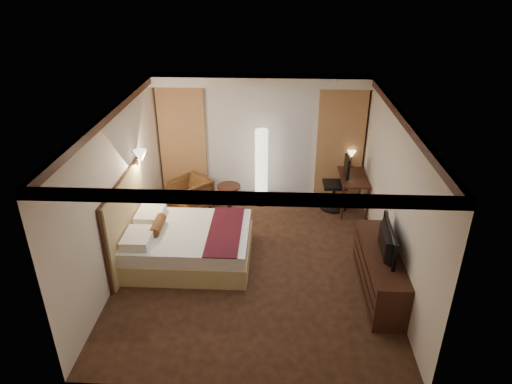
{
  "coord_description": "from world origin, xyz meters",
  "views": [
    {
      "loc": [
        0.34,
        -6.67,
        4.71
      ],
      "look_at": [
        0.0,
        0.4,
        1.15
      ],
      "focal_mm": 32.0,
      "sensor_mm": 36.0,
      "label": 1
    }
  ],
  "objects_px": {
    "armchair": "(191,192)",
    "television": "(383,235)",
    "side_table": "(229,197)",
    "desk": "(351,191)",
    "floor_lamp": "(261,167)",
    "dresser": "(379,271)",
    "office_chair": "(335,183)",
    "bed": "(190,245)"
  },
  "relations": [
    {
      "from": "desk",
      "to": "dresser",
      "type": "bearing_deg",
      "value": -88.98
    },
    {
      "from": "dresser",
      "to": "television",
      "type": "distance_m",
      "value": 0.67
    },
    {
      "from": "floor_lamp",
      "to": "dresser",
      "type": "distance_m",
      "value": 3.54
    },
    {
      "from": "desk",
      "to": "dresser",
      "type": "distance_m",
      "value": 2.81
    },
    {
      "from": "bed",
      "to": "dresser",
      "type": "xyz_separation_m",
      "value": [
        3.14,
        -0.71,
        0.07
      ]
    },
    {
      "from": "side_table",
      "to": "office_chair",
      "type": "height_order",
      "value": "office_chair"
    },
    {
      "from": "armchair",
      "to": "desk",
      "type": "distance_m",
      "value": 3.41
    },
    {
      "from": "side_table",
      "to": "office_chair",
      "type": "xyz_separation_m",
      "value": [
        2.22,
        0.15,
        0.32
      ]
    },
    {
      "from": "dresser",
      "to": "television",
      "type": "relative_size",
      "value": 1.87
    },
    {
      "from": "bed",
      "to": "desk",
      "type": "distance_m",
      "value": 3.74
    },
    {
      "from": "bed",
      "to": "desk",
      "type": "xyz_separation_m",
      "value": [
        3.09,
        2.1,
        0.07
      ]
    },
    {
      "from": "side_table",
      "to": "floor_lamp",
      "type": "bearing_deg",
      "value": 24.04
    },
    {
      "from": "armchair",
      "to": "bed",
      "type": "bearing_deg",
      "value": -37.82
    },
    {
      "from": "bed",
      "to": "office_chair",
      "type": "bearing_deg",
      "value": 37.06
    },
    {
      "from": "bed",
      "to": "television",
      "type": "distance_m",
      "value": 3.27
    },
    {
      "from": "bed",
      "to": "dresser",
      "type": "relative_size",
      "value": 1.09
    },
    {
      "from": "floor_lamp",
      "to": "television",
      "type": "xyz_separation_m",
      "value": [
        1.94,
        -2.91,
        0.2
      ]
    },
    {
      "from": "armchair",
      "to": "dresser",
      "type": "height_order",
      "value": "dresser"
    },
    {
      "from": "armchair",
      "to": "office_chair",
      "type": "height_order",
      "value": "office_chair"
    },
    {
      "from": "bed",
      "to": "office_chair",
      "type": "xyz_separation_m",
      "value": [
        2.72,
        2.05,
        0.28
      ]
    },
    {
      "from": "side_table",
      "to": "desk",
      "type": "xyz_separation_m",
      "value": [
        2.59,
        0.2,
        0.1
      ]
    },
    {
      "from": "bed",
      "to": "floor_lamp",
      "type": "height_order",
      "value": "floor_lamp"
    },
    {
      "from": "bed",
      "to": "desk",
      "type": "relative_size",
      "value": 1.8
    },
    {
      "from": "side_table",
      "to": "armchair",
      "type": "bearing_deg",
      "value": 179.78
    },
    {
      "from": "armchair",
      "to": "desk",
      "type": "height_order",
      "value": "desk"
    },
    {
      "from": "armchair",
      "to": "television",
      "type": "distance_m",
      "value": 4.36
    },
    {
      "from": "office_chair",
      "to": "television",
      "type": "xyz_separation_m",
      "value": [
        0.39,
        -2.76,
        0.46
      ]
    },
    {
      "from": "office_chair",
      "to": "desk",
      "type": "bearing_deg",
      "value": 6.99
    },
    {
      "from": "dresser",
      "to": "armchair",
      "type": "bearing_deg",
      "value": 142.96
    },
    {
      "from": "armchair",
      "to": "side_table",
      "type": "height_order",
      "value": "armchair"
    },
    {
      "from": "side_table",
      "to": "television",
      "type": "height_order",
      "value": "television"
    },
    {
      "from": "floor_lamp",
      "to": "side_table",
      "type": "bearing_deg",
      "value": -155.96
    },
    {
      "from": "dresser",
      "to": "floor_lamp",
      "type": "bearing_deg",
      "value": 124.16
    },
    {
      "from": "side_table",
      "to": "floor_lamp",
      "type": "xyz_separation_m",
      "value": [
        0.67,
        0.3,
        0.57
      ]
    },
    {
      "from": "armchair",
      "to": "desk",
      "type": "bearing_deg",
      "value": 46.02
    },
    {
      "from": "bed",
      "to": "armchair",
      "type": "relative_size",
      "value": 2.83
    },
    {
      "from": "television",
      "to": "office_chair",
      "type": "bearing_deg",
      "value": 11.0
    },
    {
      "from": "office_chair",
      "to": "floor_lamp",
      "type": "bearing_deg",
      "value": 174.03
    },
    {
      "from": "floor_lamp",
      "to": "desk",
      "type": "xyz_separation_m",
      "value": [
        1.92,
        -0.09,
        -0.47
      ]
    },
    {
      "from": "bed",
      "to": "side_table",
      "type": "distance_m",
      "value": 1.96
    },
    {
      "from": "floor_lamp",
      "to": "desk",
      "type": "relative_size",
      "value": 1.45
    },
    {
      "from": "office_chair",
      "to": "side_table",
      "type": "bearing_deg",
      "value": -176.66
    }
  ]
}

